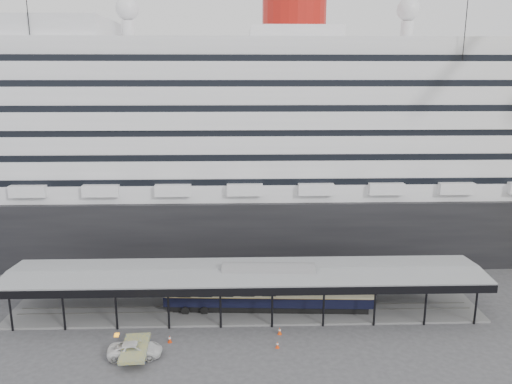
{
  "coord_description": "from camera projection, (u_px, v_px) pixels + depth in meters",
  "views": [
    {
      "loc": [
        -0.44,
        -50.24,
        27.79
      ],
      "look_at": [
        1.28,
        8.0,
        13.98
      ],
      "focal_mm": 35.0,
      "sensor_mm": 36.0,
      "label": 1
    }
  ],
  "objects": [
    {
      "name": "ground",
      "position": [
        247.0,
        331.0,
        55.29
      ],
      "size": [
        200.0,
        200.0,
        0.0
      ],
      "primitive_type": "plane",
      "color": "#3A3A3D",
      "rests_on": "ground"
    },
    {
      "name": "cruise_ship",
      "position": [
        244.0,
        133.0,
        82.18
      ],
      "size": [
        130.0,
        30.0,
        43.9
      ],
      "color": "black",
      "rests_on": "ground"
    },
    {
      "name": "platform_canopy",
      "position": [
        246.0,
        292.0,
        59.6
      ],
      "size": [
        56.0,
        9.18,
        5.3
      ],
      "color": "slate",
      "rests_on": "ground"
    },
    {
      "name": "port_truck",
      "position": [
        135.0,
        350.0,
        50.16
      ],
      "size": [
        5.53,
        2.83,
        1.49
      ],
      "primitive_type": "imported",
      "rotation": [
        0.0,
        0.0,
        1.64
      ],
      "color": "silver",
      "rests_on": "ground"
    },
    {
      "name": "pullman_carriage",
      "position": [
        268.0,
        288.0,
        59.55
      ],
      "size": [
        24.88,
        4.47,
        24.3
      ],
      "rotation": [
        0.0,
        0.0,
        -0.05
      ],
      "color": "black",
      "rests_on": "ground"
    },
    {
      "name": "traffic_cone_left",
      "position": [
        170.0,
        339.0,
        52.91
      ],
      "size": [
        0.53,
        0.53,
        0.8
      ],
      "rotation": [
        0.0,
        0.0,
        0.35
      ],
      "color": "red",
      "rests_on": "ground"
    },
    {
      "name": "traffic_cone_mid",
      "position": [
        277.0,
        345.0,
        51.83
      ],
      "size": [
        0.49,
        0.49,
        0.72
      ],
      "rotation": [
        0.0,
        0.0,
        -0.43
      ],
      "color": "#E53C0C",
      "rests_on": "ground"
    },
    {
      "name": "traffic_cone_right",
      "position": [
        280.0,
        331.0,
        54.55
      ],
      "size": [
        0.49,
        0.49,
        0.83
      ],
      "rotation": [
        0.0,
        0.0,
        -0.18
      ],
      "color": "#E0430C",
      "rests_on": "ground"
    }
  ]
}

